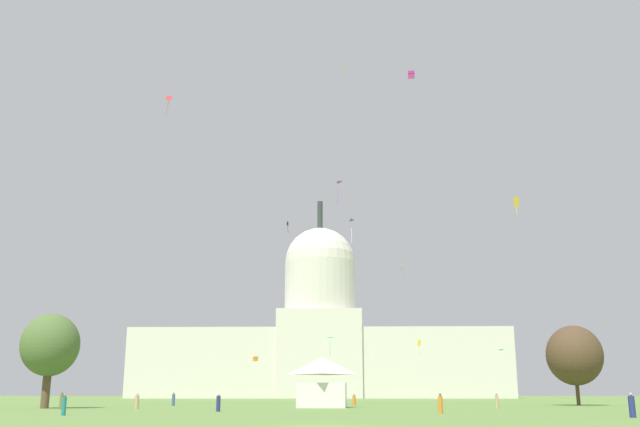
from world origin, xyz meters
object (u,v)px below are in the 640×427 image
object	(u,v)px
kite_blue_mid	(354,224)
kite_violet_high	(337,184)
person_tan_lawn_far_left	(497,402)
kite_lime_mid	(402,266)
tree_west_far	(50,345)
kite_magenta_high	(411,75)
person_navy_mid_right	(632,406)
person_orange_edge_west	(440,404)
person_navy_aisle_center	(218,403)
kite_gold_mid	(516,202)
person_olive_front_center	(61,402)
capitol_building	(320,342)
kite_white_high	(345,70)
person_denim_near_tree_west	(173,400)
kite_turquoise_low	(331,340)
kite_red_high	(169,100)
tree_east_far	(574,355)
person_teal_near_tree_east	(64,406)
kite_orange_low	(256,359)
kite_black_high	(288,225)
kite_cyan_high	(208,245)
kite_yellow_low	(419,344)
person_orange_mid_center	(354,400)
person_tan_front_left	(137,402)
kite_green_low	(503,351)
event_tent	(322,382)

from	to	relation	value
kite_blue_mid	kite_violet_high	xyz separation A→B (m)	(-2.81, 10.33, 9.76)
person_tan_lawn_far_left	kite_lime_mid	xyz separation A→B (m)	(-4.64, 58.62, 25.25)
tree_west_far	kite_magenta_high	size ratio (longest dim) A/B	9.42
person_navy_mid_right	person_orange_edge_west	xyz separation A→B (m)	(-11.94, 8.94, -0.01)
kite_lime_mid	person_tan_lawn_far_left	bearing A→B (deg)	-124.66
person_navy_mid_right	person_tan_lawn_far_left	bearing A→B (deg)	-36.85
person_navy_aisle_center	kite_gold_mid	distance (m)	60.46
person_olive_front_center	capitol_building	bearing A→B (deg)	-172.69
kite_white_high	person_denim_near_tree_west	bearing A→B (deg)	101.45
kite_white_high	kite_turquoise_low	size ratio (longest dim) A/B	0.26
tree_west_far	kite_red_high	xyz separation A→B (m)	(1.46, 39.36, 46.57)
tree_east_far	person_teal_near_tree_east	size ratio (longest dim) A/B	6.93
person_tan_lawn_far_left	kite_turquoise_low	world-z (taller)	kite_turquoise_low
kite_orange_low	kite_black_high	xyz separation A→B (m)	(7.54, -1.60, 32.90)
capitol_building	tree_east_far	size ratio (longest dim) A/B	11.00
person_teal_near_tree_east	kite_cyan_high	size ratio (longest dim) A/B	1.30
person_teal_near_tree_east	kite_white_high	size ratio (longest dim) A/B	1.33
kite_yellow_low	kite_turquoise_low	bearing A→B (deg)	-154.97
kite_red_high	person_teal_near_tree_east	bearing A→B (deg)	146.56
capitol_building	person_navy_aisle_center	world-z (taller)	capitol_building
kite_cyan_high	kite_magenta_high	distance (m)	138.23
person_orange_mid_center	person_orange_edge_west	world-z (taller)	person_orange_edge_west
kite_blue_mid	kite_black_high	world-z (taller)	kite_black_high
person_tan_front_left	kite_cyan_high	bearing A→B (deg)	2.06
kite_turquoise_low	kite_black_high	size ratio (longest dim) A/B	1.48
person_navy_mid_right	kite_green_low	xyz separation A→B (m)	(10.88, 86.90, 8.70)
person_navy_aisle_center	person_teal_near_tree_east	bearing A→B (deg)	91.69
person_tan_front_left	person_tan_lawn_far_left	xyz separation A→B (m)	(38.80, 0.99, 0.01)
person_tan_lawn_far_left	kite_turquoise_low	bearing A→B (deg)	-29.66
kite_gold_mid	kite_blue_mid	distance (m)	25.37
kite_gold_mid	kite_white_high	bearing A→B (deg)	-63.84
person_teal_near_tree_east	kite_orange_low	distance (m)	119.20
kite_gold_mid	kite_yellow_low	bearing A→B (deg)	-178.31
person_tan_lawn_far_left	kite_turquoise_low	distance (m)	107.88
kite_yellow_low	kite_gold_mid	bearing A→B (deg)	-28.14
kite_red_high	kite_violet_high	bearing A→B (deg)	-127.84
kite_gold_mid	kite_green_low	bearing A→B (deg)	168.02
person_olive_front_center	kite_magenta_high	size ratio (longest dim) A/B	1.58
person_teal_near_tree_east	kite_lime_mid	size ratio (longest dim) A/B	0.56
person_denim_near_tree_west	kite_black_high	size ratio (longest dim) A/B	0.56
tree_east_far	person_denim_near_tree_west	size ratio (longest dim) A/B	6.34
person_denim_near_tree_west	kite_blue_mid	world-z (taller)	kite_blue_mid
tree_west_far	kite_blue_mid	distance (m)	51.53
event_tent	kite_cyan_high	distance (m)	136.76
event_tent	kite_black_high	xyz separation A→B (m)	(-10.89, 87.47, 39.72)
kite_gold_mid	event_tent	bearing A→B (deg)	-61.17
kite_orange_low	kite_violet_high	size ratio (longest dim) A/B	0.35
kite_yellow_low	kite_green_low	size ratio (longest dim) A/B	3.15
event_tent	kite_lime_mid	bearing A→B (deg)	77.14
person_navy_mid_right	kite_gold_mid	bearing A→B (deg)	-50.70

